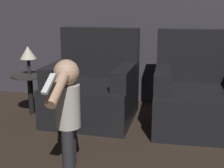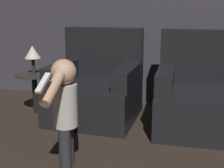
{
  "view_description": "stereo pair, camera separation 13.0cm",
  "coord_description": "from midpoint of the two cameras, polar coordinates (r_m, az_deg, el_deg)",
  "views": [
    {
      "loc": [
        0.53,
        0.57,
        1.23
      ],
      "look_at": [
        -0.09,
        3.14,
        0.55
      ],
      "focal_mm": 50.0,
      "sensor_mm": 36.0,
      "label": 1
    },
    {
      "loc": [
        0.66,
        0.6,
        1.23
      ],
      "look_at": [
        -0.09,
        3.14,
        0.55
      ],
      "focal_mm": 50.0,
      "sensor_mm": 36.0,
      "label": 2
    }
  ],
  "objects": [
    {
      "name": "person_toddler",
      "position": [
        2.33,
        -9.78,
        -4.08
      ],
      "size": [
        0.19,
        0.58,
        0.85
      ],
      "rotation": [
        0.0,
        0.0,
        1.79
      ],
      "color": "#28282D",
      "rests_on": "ground_plane"
    },
    {
      "name": "armchair_right",
      "position": [
        3.28,
        14.59,
        -2.17
      ],
      "size": [
        0.95,
        0.92,
        0.98
      ],
      "rotation": [
        0.0,
        0.0,
        0.06
      ],
      "color": "black",
      "rests_on": "ground_plane"
    },
    {
      "name": "armchair_left",
      "position": [
        3.44,
        -4.55,
        -0.98
      ],
      "size": [
        0.91,
        0.87,
        0.98
      ],
      "rotation": [
        0.0,
        0.0,
        -0.0
      ],
      "color": "black",
      "rests_on": "ground_plane"
    },
    {
      "name": "lamp",
      "position": [
        3.59,
        -16.12,
        5.42
      ],
      "size": [
        0.18,
        0.18,
        0.32
      ],
      "color": "#262626",
      "rests_on": "side_table"
    },
    {
      "name": "side_table",
      "position": [
        3.66,
        -15.77,
        0.34
      ],
      "size": [
        0.41,
        0.41,
        0.47
      ],
      "color": "black",
      "rests_on": "ground_plane"
    }
  ]
}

